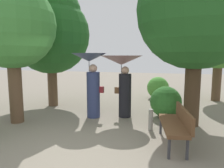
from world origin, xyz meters
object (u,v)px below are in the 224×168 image
at_px(person_right, 123,71).
at_px(tree_mid_left, 11,16).
at_px(path_marker_post, 151,120).
at_px(person_left, 91,74).
at_px(park_bench, 176,123).
at_px(tree_near_right, 220,31).
at_px(tree_near_left, 50,28).

relative_size(person_right, tree_mid_left, 0.43).
height_order(tree_mid_left, path_marker_post, tree_mid_left).
bearing_deg(tree_mid_left, person_left, 28.66).
distance_m(person_right, tree_mid_left, 3.58).
xyz_separation_m(person_left, park_bench, (2.57, -1.57, -0.89)).
height_order(park_bench, tree_mid_left, tree_mid_left).
bearing_deg(person_right, park_bench, -146.52).
height_order(park_bench, path_marker_post, park_bench).
bearing_deg(tree_mid_left, tree_near_right, 36.89).
bearing_deg(path_marker_post, tree_near_right, 61.16).
relative_size(tree_near_left, tree_near_right, 1.01).
bearing_deg(path_marker_post, tree_mid_left, -175.57).
bearing_deg(person_right, person_left, 99.58).
relative_size(tree_near_right, path_marker_post, 8.07).
relative_size(tree_near_left, path_marker_post, 8.16).
xyz_separation_m(tree_near_right, path_marker_post, (-2.47, -4.48, -2.73)).
height_order(tree_near_right, path_marker_post, tree_near_right).
relative_size(park_bench, tree_mid_left, 0.34).
bearing_deg(park_bench, tree_near_right, 152.13).
height_order(person_right, tree_near_left, tree_near_left).
height_order(person_left, park_bench, person_left).
relative_size(person_right, path_marker_post, 3.45).
bearing_deg(tree_near_left, tree_mid_left, -88.54).
bearing_deg(tree_near_left, person_right, -14.90).
xyz_separation_m(park_bench, tree_near_right, (1.85, 5.28, 2.50)).
bearing_deg(tree_near_left, person_left, -28.25).
height_order(park_bench, tree_near_right, tree_near_right).
xyz_separation_m(park_bench, tree_mid_left, (-4.53, 0.50, 2.55)).
height_order(tree_near_left, path_marker_post, tree_near_left).
bearing_deg(tree_mid_left, park_bench, -6.26).
bearing_deg(park_bench, person_left, -129.97).
bearing_deg(path_marker_post, park_bench, -52.37).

